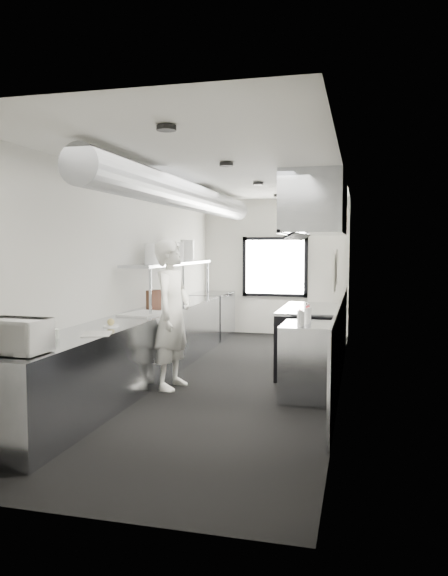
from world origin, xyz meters
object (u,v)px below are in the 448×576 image
Objects in this scene: small_plate at (111,326)px; squeeze_bottle_e at (307,314)px; range at (310,340)px; deli_tub_a at (38,335)px; pass_shelf at (172,265)px; line_cook at (172,314)px; exhaust_hood at (316,206)px; far_work_table at (211,315)px; plate_stack_c at (177,252)px; plate_stack_d at (187,250)px; squeeze_bottle_a at (300,319)px; squeeze_bottle_c at (307,316)px; plate_stack_a at (153,254)px; prep_counter at (138,349)px; microwave at (16,336)px; cutting_board at (144,314)px; squeeze_bottle_b at (302,319)px; squeeze_bottle_d at (309,314)px; plate_stack_b at (160,253)px; deli_tub_b at (53,334)px; bottle_station at (309,361)px; knife_block at (154,299)px.

squeeze_bottle_e is at bearing 26.39° from small_plate.
deli_tub_a is (-2.36, -3.23, 0.48)m from range.
pass_shelf is at bearing 93.39° from small_plate.
line_cook is at bearing -173.35° from squeeze_bottle_e.
exhaust_hood is 3.88m from far_work_table.
plate_stack_c is at bearing 87.73° from deli_tub_a.
plate_stack_d reaches higher than squeeze_bottle_a.
far_work_table is 6.17× the size of squeeze_bottle_c.
plate_stack_a is at bearing 151.26° from squeeze_bottle_a.
prep_counter is 11.98× the size of microwave.
prep_counter is 20.14× the size of plate_stack_a.
cutting_board is 2.26m from squeeze_bottle_b.
microwave is at bearing -74.26° from deli_tub_a.
deli_tub_a is at bearing -143.38° from squeeze_bottle_c.
squeeze_bottle_b is (0.02, 0.06, -0.01)m from squeeze_bottle_a.
squeeze_bottle_a is at bearing -93.01° from squeeze_bottle_e.
range is at bearing 46.67° from small_plate.
far_work_table is at bearing 117.98° from squeeze_bottle_a.
plate_stack_a reaches higher than squeeze_bottle_b.
squeeze_bottle_d is at bearing 89.24° from squeeze_bottle_c.
squeeze_bottle_c is at bearing -28.62° from plate_stack_b.
cutting_board reaches higher than far_work_table.
plate_stack_a is 0.93× the size of plate_stack_c.
plate_stack_d is at bearing 88.80° from deli_tub_b.
bottle_station is at bearing -9.01° from cutting_board.
plate_stack_c is at bearing 92.73° from small_plate.
prep_counter is 35.49× the size of squeeze_bottle_b.
plate_stack_d is 3.58m from squeeze_bottle_b.
line_cook reaches higher than squeeze_bottle_d.
squeeze_bottle_a is (2.38, 1.57, 0.04)m from deli_tub_a.
exhaust_hood is at bearing 25.25° from cutting_board.
deli_tub_a is 3.19m from plate_stack_b.
deli_tub_a is 0.81× the size of squeeze_bottle_a.
deli_tub_a is (-2.47, -1.83, 0.50)m from bottle_station.
cutting_board is (-2.15, -1.04, 0.44)m from range.
bottle_station is at bearing 71.40° from squeeze_bottle_a.
range is 1.33× the size of far_work_table.
squeeze_bottle_c is at bearing -9.61° from cutting_board.
knife_block is at bearing -106.39° from pass_shelf.
plate_stack_a reaches higher than prep_counter.
prep_counter is at bearing -90.00° from far_work_table.
squeeze_bottle_b is 0.45m from squeeze_bottle_e.
far_work_table is 2.93m from plate_stack_b.
range reaches higher than bottle_station.
microwave is 3.75m from plate_stack_b.
deli_tub_b is 0.43× the size of plate_stack_b.
plate_stack_c is (0.15, 0.64, 0.70)m from knife_block.
prep_counter is 0.49m from cutting_board.
plate_stack_d is at bearing 89.22° from pass_shelf.
plate_stack_d is at bearing 135.13° from squeeze_bottle_d.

